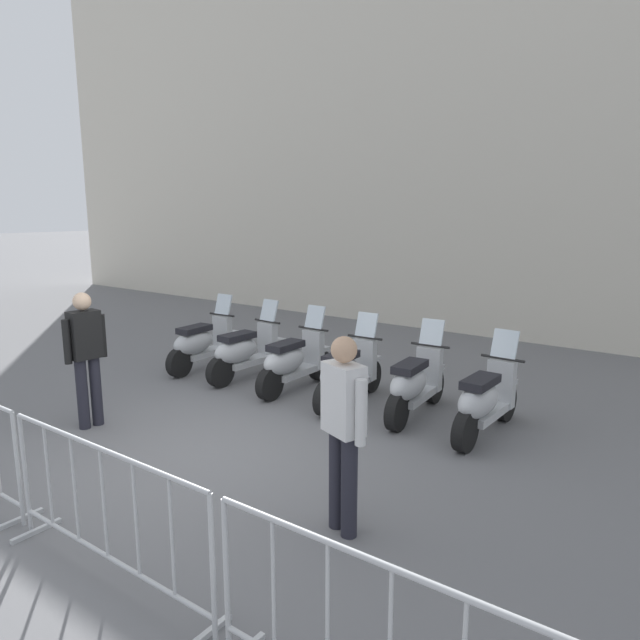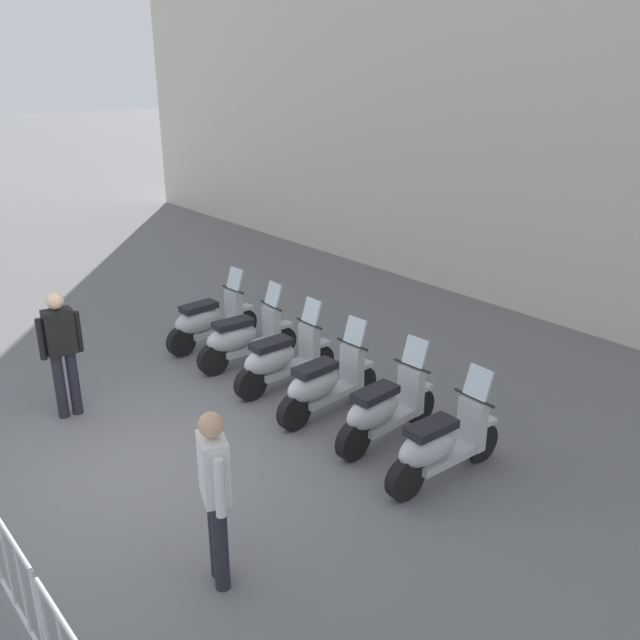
% 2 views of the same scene
% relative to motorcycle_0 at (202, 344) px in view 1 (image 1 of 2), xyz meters
% --- Properties ---
extents(ground_plane, '(120.00, 120.00, 0.00)m').
position_rel_motorcycle_0_xyz_m(ground_plane, '(2.79, -2.17, -0.45)').
color(ground_plane, slate).
extents(building_facade, '(28.08, 5.94, 11.74)m').
position_rel_motorcycle_0_xyz_m(building_facade, '(1.64, 6.79, 5.42)').
color(building_facade, beige).
rests_on(building_facade, ground).
extents(motorcycle_0, '(0.66, 1.72, 1.24)m').
position_rel_motorcycle_0_xyz_m(motorcycle_0, '(0.00, 0.00, 0.00)').
color(motorcycle_0, black).
rests_on(motorcycle_0, ground).
extents(motorcycle_1, '(0.56, 1.73, 1.24)m').
position_rel_motorcycle_0_xyz_m(motorcycle_1, '(0.98, 0.14, 0.00)').
color(motorcycle_1, black).
rests_on(motorcycle_1, ground).
extents(motorcycle_2, '(0.60, 1.72, 1.24)m').
position_rel_motorcycle_0_xyz_m(motorcycle_2, '(1.98, 0.24, 0.00)').
color(motorcycle_2, black).
rests_on(motorcycle_2, ground).
extents(motorcycle_3, '(0.66, 1.72, 1.24)m').
position_rel_motorcycle_0_xyz_m(motorcycle_3, '(2.98, 0.33, 0.00)').
color(motorcycle_3, black).
rests_on(motorcycle_3, ground).
extents(motorcycle_4, '(0.67, 1.71, 1.24)m').
position_rel_motorcycle_0_xyz_m(motorcycle_4, '(3.96, 0.56, 0.00)').
color(motorcycle_4, black).
rests_on(motorcycle_4, ground).
extents(motorcycle_5, '(0.57, 1.73, 1.24)m').
position_rel_motorcycle_0_xyz_m(motorcycle_5, '(4.95, 0.59, 0.00)').
color(motorcycle_5, black).
rests_on(motorcycle_5, ground).
extents(barrier_segment_3, '(2.30, 0.71, 1.07)m').
position_rel_motorcycle_0_xyz_m(barrier_segment_3, '(4.22, -3.87, 0.07)').
color(barrier_segment_3, '#B2B5B7').
rests_on(barrier_segment_3, ground).
extents(officer_near_row_end, '(0.23, 0.55, 1.73)m').
position_rel_motorcycle_0_xyz_m(officer_near_row_end, '(1.14, -2.53, 0.53)').
color(officer_near_row_end, '#23232D').
rests_on(officer_near_row_end, ground).
extents(officer_mid_plaza, '(0.54, 0.29, 1.73)m').
position_rel_motorcycle_0_xyz_m(officer_mid_plaza, '(5.07, -2.16, 0.53)').
color(officer_mid_plaza, '#23232D').
rests_on(officer_mid_plaza, ground).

